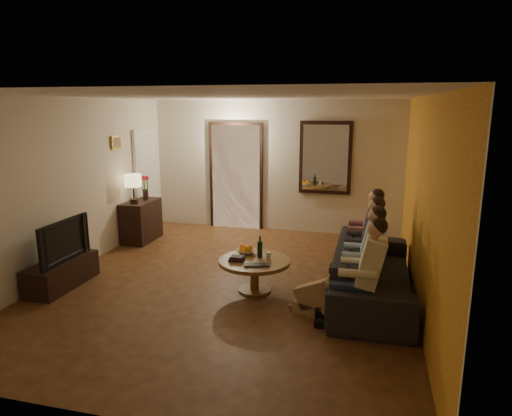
% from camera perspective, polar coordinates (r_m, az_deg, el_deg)
% --- Properties ---
extents(floor, '(5.00, 6.00, 0.01)m').
position_cam_1_polar(floor, '(6.61, -3.20, -9.33)').
color(floor, '#442512').
rests_on(floor, ground).
extents(ceiling, '(5.00, 6.00, 0.01)m').
position_cam_1_polar(ceiling, '(6.14, -3.51, 13.81)').
color(ceiling, white).
rests_on(ceiling, back_wall).
extents(back_wall, '(5.00, 0.02, 2.60)m').
position_cam_1_polar(back_wall, '(9.12, 2.36, 5.23)').
color(back_wall, beige).
rests_on(back_wall, floor).
extents(front_wall, '(5.00, 0.02, 2.60)m').
position_cam_1_polar(front_wall, '(3.60, -17.99, -7.00)').
color(front_wall, beige).
rests_on(front_wall, floor).
extents(left_wall, '(0.02, 6.00, 2.60)m').
position_cam_1_polar(left_wall, '(7.39, -22.20, 2.57)').
color(left_wall, beige).
rests_on(left_wall, floor).
extents(right_wall, '(0.02, 6.00, 2.60)m').
position_cam_1_polar(right_wall, '(6.00, 20.08, 0.59)').
color(right_wall, beige).
rests_on(right_wall, floor).
extents(orange_accent, '(0.01, 6.00, 2.60)m').
position_cam_1_polar(orange_accent, '(6.00, 19.98, 0.60)').
color(orange_accent, '#BF6F20').
rests_on(orange_accent, right_wall).
extents(kitchen_doorway, '(1.00, 0.06, 2.10)m').
position_cam_1_polar(kitchen_doorway, '(9.33, -2.51, 3.85)').
color(kitchen_doorway, '#FFE0A5').
rests_on(kitchen_doorway, floor).
extents(door_trim, '(1.12, 0.04, 2.22)m').
position_cam_1_polar(door_trim, '(9.32, -2.52, 3.84)').
color(door_trim, black).
rests_on(door_trim, floor).
extents(fridge_glimpse, '(0.45, 0.03, 1.70)m').
position_cam_1_polar(fridge_glimpse, '(9.29, -1.01, 2.89)').
color(fridge_glimpse, silver).
rests_on(fridge_glimpse, floor).
extents(mirror_frame, '(1.00, 0.05, 1.40)m').
position_cam_1_polar(mirror_frame, '(8.90, 8.66, 6.22)').
color(mirror_frame, black).
rests_on(mirror_frame, back_wall).
extents(mirror_glass, '(0.86, 0.02, 1.26)m').
position_cam_1_polar(mirror_glass, '(8.87, 8.64, 6.20)').
color(mirror_glass, white).
rests_on(mirror_glass, back_wall).
extents(white_door, '(0.06, 0.85, 2.04)m').
position_cam_1_polar(white_door, '(9.33, -13.55, 3.33)').
color(white_door, white).
rests_on(white_door, floor).
extents(framed_art, '(0.03, 0.28, 0.24)m').
position_cam_1_polar(framed_art, '(8.38, -17.09, 7.83)').
color(framed_art, '#B28C33').
rests_on(framed_art, left_wall).
extents(art_canvas, '(0.01, 0.22, 0.18)m').
position_cam_1_polar(art_canvas, '(8.37, -17.00, 7.83)').
color(art_canvas, brown).
rests_on(art_canvas, left_wall).
extents(dresser, '(0.45, 0.85, 0.75)m').
position_cam_1_polar(dresser, '(8.78, -14.15, -1.56)').
color(dresser, black).
rests_on(dresser, floor).
extents(table_lamp, '(0.30, 0.30, 0.54)m').
position_cam_1_polar(table_lamp, '(8.46, -15.08, 2.34)').
color(table_lamp, beige).
rests_on(table_lamp, dresser).
extents(flower_vase, '(0.14, 0.14, 0.44)m').
position_cam_1_polar(flower_vase, '(8.85, -13.68, 2.52)').
color(flower_vase, red).
rests_on(flower_vase, dresser).
extents(tv_stand, '(0.45, 1.14, 0.38)m').
position_cam_1_polar(tv_stand, '(6.98, -23.12, -7.52)').
color(tv_stand, black).
rests_on(tv_stand, floor).
extents(tv, '(1.01, 0.13, 0.58)m').
position_cam_1_polar(tv, '(6.83, -23.47, -3.72)').
color(tv, black).
rests_on(tv, tv_stand).
extents(sofa, '(2.46, 0.97, 0.72)m').
position_cam_1_polar(sofa, '(6.19, 14.40, -7.73)').
color(sofa, black).
rests_on(sofa, floor).
extents(person_a, '(0.60, 0.40, 1.20)m').
position_cam_1_polar(person_a, '(5.26, 13.41, -8.55)').
color(person_a, tan).
rests_on(person_a, sofa).
extents(person_b, '(0.60, 0.40, 1.20)m').
position_cam_1_polar(person_b, '(5.83, 13.53, -6.46)').
color(person_b, tan).
rests_on(person_b, sofa).
extents(person_c, '(0.60, 0.40, 1.20)m').
position_cam_1_polar(person_c, '(6.40, 13.63, -4.74)').
color(person_c, tan).
rests_on(person_c, sofa).
extents(person_d, '(0.60, 0.40, 1.20)m').
position_cam_1_polar(person_d, '(6.98, 13.71, -3.30)').
color(person_d, tan).
rests_on(person_d, sofa).
extents(dog, '(0.61, 0.40, 0.56)m').
position_cam_1_polar(dog, '(5.60, 7.32, -10.50)').
color(dog, '#997D47').
rests_on(dog, floor).
extents(coffee_table, '(1.05, 1.05, 0.45)m').
position_cam_1_polar(coffee_table, '(6.25, -0.18, -8.42)').
color(coffee_table, brown).
rests_on(coffee_table, floor).
extents(bowl, '(0.26, 0.26, 0.06)m').
position_cam_1_polar(bowl, '(6.41, -1.26, -5.44)').
color(bowl, white).
rests_on(bowl, coffee_table).
extents(oranges, '(0.20, 0.20, 0.08)m').
position_cam_1_polar(oranges, '(6.39, -1.26, -4.86)').
color(oranges, orange).
rests_on(oranges, bowl).
extents(wine_bottle, '(0.07, 0.07, 0.31)m').
position_cam_1_polar(wine_bottle, '(6.21, 0.50, -4.86)').
color(wine_bottle, black).
rests_on(wine_bottle, coffee_table).
extents(wine_glass, '(0.06, 0.06, 0.10)m').
position_cam_1_polar(wine_glass, '(6.17, 1.56, -6.01)').
color(wine_glass, silver).
rests_on(wine_glass, coffee_table).
extents(book_stack, '(0.20, 0.15, 0.07)m').
position_cam_1_polar(book_stack, '(6.13, -2.42, -6.28)').
color(book_stack, black).
rests_on(book_stack, coffee_table).
extents(laptop, '(0.37, 0.29, 0.03)m').
position_cam_1_polar(laptop, '(5.89, 0.08, -7.29)').
color(laptop, black).
rests_on(laptop, coffee_table).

